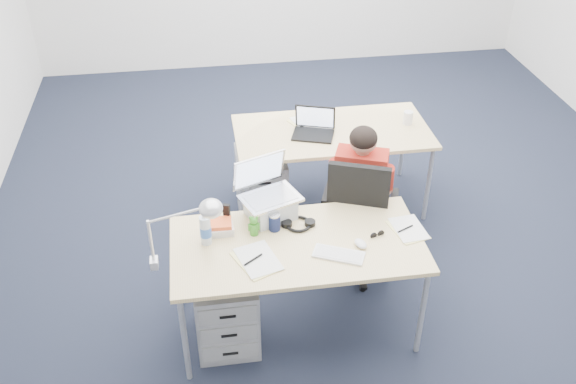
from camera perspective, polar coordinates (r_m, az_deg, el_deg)
The scene contains 24 objects.
floor at distance 5.43m, azimuth 5.11°, elevation -3.02°, with size 7.00×7.00×0.00m, color black.
room at distance 4.59m, azimuth 6.22°, elevation 14.18°, with size 6.02×7.02×2.80m.
desk_near at distance 4.10m, azimuth 0.85°, elevation -5.07°, with size 1.60×0.80×0.73m.
desk_far at distance 5.32m, azimuth 3.94°, elevation 5.05°, with size 1.60×0.80×0.73m.
office_chair at distance 4.85m, azimuth 6.16°, elevation -3.93°, with size 0.84×0.84×1.03m.
seated_person at distance 4.80m, azimuth 6.52°, elevation 0.23°, with size 0.52×0.70×1.19m.
drawer_pedestal_near at distance 4.31m, azimuth -5.51°, elevation -10.15°, with size 0.40×0.50×0.55m, color #A5A7AA.
drawer_pedestal_far at distance 5.44m, azimuth -2.39°, elevation 0.77°, with size 0.40×0.50×0.55m, color #A5A7AA.
silver_laptop at distance 4.18m, azimuth -1.59°, elevation 0.04°, with size 0.37×0.29×0.40m, color silver, non-canonical shape.
wireless_keyboard at distance 3.98m, azimuth 4.53°, elevation -5.55°, with size 0.31×0.13×0.02m, color white.
computer_mouse at distance 4.06m, azimuth 6.48°, elevation -4.59°, with size 0.06×0.10×0.04m, color white.
headphones at distance 4.20m, azimuth 0.93°, elevation -2.79°, with size 0.23×0.17×0.04m, color black, non-canonical shape.
can_koozie at distance 4.14m, azimuth -1.21°, elevation -2.67°, with size 0.07×0.07×0.12m, color #161F46.
water_bottle at distance 4.03m, azimuth -7.36°, elevation -3.21°, with size 0.07×0.07×0.23m, color silver.
bear_figurine at distance 4.10m, azimuth -3.05°, elevation -2.96°, with size 0.08×0.06×0.15m, color #247E21, non-canonical shape.
book_stack at distance 4.16m, azimuth -6.11°, elevation -3.11°, with size 0.18×0.13×0.08m, color silver.
cordless_phone at distance 4.19m, azimuth -5.46°, elevation -2.01°, with size 0.04×0.03×0.16m, color black.
papers_left at distance 3.94m, azimuth -2.81°, elevation -6.11°, with size 0.22×0.31×0.01m, color #FFF293.
papers_right at distance 4.24m, azimuth 10.61°, elevation -3.30°, with size 0.19×0.27×0.01m, color #FFF293.
sunglasses at distance 4.16m, azimuth 7.93°, elevation -3.77°, with size 0.10×0.05×0.02m, color black, non-canonical shape.
desk_lamp at distance 3.82m, azimuth -10.07°, elevation -3.68°, with size 0.41×0.15×0.47m, color silver, non-canonical shape.
dark_laptop at distance 5.15m, azimuth 2.26°, elevation 6.15°, with size 0.33×0.32×0.24m, color black, non-canonical shape.
far_cup at distance 5.45m, azimuth 10.62°, elevation 6.50°, with size 0.08×0.08×0.11m, color white.
far_papers at distance 5.36m, azimuth 1.95°, elevation 5.99°, with size 0.24×0.34×0.01m, color white.
Camera 1 is at (-1.12, -4.16, 3.30)m, focal length 40.00 mm.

